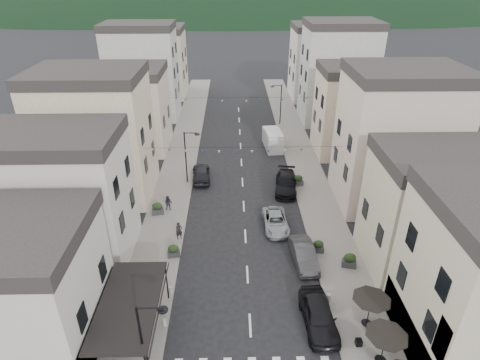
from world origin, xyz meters
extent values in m
cube|color=slate|center=(-7.50, 32.00, 0.06)|extent=(4.00, 76.00, 0.12)
cube|color=slate|center=(7.50, 32.00, 0.06)|extent=(4.00, 76.00, 0.12)
cube|color=black|center=(-7.50, 5.00, 3.20)|extent=(3.60, 7.50, 0.15)
cube|color=black|center=(-5.70, 5.00, 2.70)|extent=(0.34, 7.50, 0.99)
cylinder|color=black|center=(-5.80, 8.50, 1.60)|extent=(0.10, 0.10, 3.20)
cube|color=beige|center=(-14.50, 14.00, 5.00)|extent=(10.00, 7.00, 10.00)
cube|color=#262323|center=(-14.50, 14.00, 10.50)|extent=(10.20, 7.14, 1.00)
cube|color=#BEAA8F|center=(-14.50, 24.00, 6.00)|extent=(10.00, 8.00, 12.00)
cube|color=#262323|center=(-14.50, 24.00, 12.50)|extent=(10.20, 8.16, 1.00)
cube|color=beige|center=(-14.50, 36.00, 4.75)|extent=(10.00, 8.00, 9.50)
cube|color=#262323|center=(-14.50, 36.00, 10.00)|extent=(10.20, 8.16, 1.00)
cube|color=#999A95|center=(-14.50, 48.00, 6.50)|extent=(10.00, 7.00, 13.00)
cube|color=#262323|center=(-14.50, 48.00, 13.50)|extent=(10.20, 7.14, 1.00)
cube|color=#B9B393|center=(-14.50, 60.00, 5.50)|extent=(10.00, 9.00, 11.00)
cube|color=#262323|center=(-14.50, 60.00, 11.50)|extent=(10.20, 9.18, 1.00)
cube|color=#B9B393|center=(14.50, 12.00, 4.50)|extent=(10.00, 7.00, 9.00)
cube|color=#262323|center=(14.50, 12.00, 9.50)|extent=(10.20, 7.14, 1.00)
cube|color=beige|center=(14.50, 22.00, 6.25)|extent=(10.00, 8.00, 12.50)
cube|color=#262323|center=(14.50, 22.00, 13.00)|extent=(10.20, 8.16, 1.00)
cube|color=#BEAA8F|center=(14.50, 34.00, 5.00)|extent=(10.00, 7.00, 10.00)
cube|color=#262323|center=(14.50, 34.00, 10.50)|extent=(10.20, 7.14, 1.00)
cube|color=#999A95|center=(14.50, 46.00, 6.75)|extent=(10.00, 8.00, 13.50)
cube|color=#262323|center=(14.50, 46.00, 14.00)|extent=(10.20, 8.16, 1.00)
cube|color=beige|center=(14.50, 58.00, 5.75)|extent=(10.00, 9.00, 11.50)
cube|color=#262323|center=(14.50, 58.00, 12.00)|extent=(10.20, 9.18, 1.00)
cylinder|color=black|center=(7.70, 2.80, 1.27)|extent=(0.06, 0.06, 2.30)
cone|color=black|center=(7.70, 2.80, 2.37)|extent=(2.50, 2.50, 0.55)
cylinder|color=black|center=(7.70, 2.80, 0.49)|extent=(0.70, 0.70, 0.04)
cylinder|color=black|center=(7.70, 5.60, 1.27)|extent=(0.06, 0.06, 2.30)
cone|color=black|center=(7.70, 5.60, 2.37)|extent=(2.50, 2.50, 0.55)
cylinder|color=black|center=(7.70, 5.60, 0.49)|extent=(0.70, 0.70, 0.04)
cylinder|color=black|center=(-6.10, 2.00, 3.00)|extent=(0.14, 0.14, 6.00)
cylinder|color=black|center=(-5.40, 2.00, 5.90)|extent=(1.40, 0.10, 0.10)
cylinder|color=black|center=(-4.75, 2.00, 5.75)|extent=(0.56, 0.56, 0.08)
cylinder|color=black|center=(-6.10, 26.00, 3.00)|extent=(0.14, 0.14, 6.00)
cylinder|color=black|center=(-5.40, 26.00, 5.90)|extent=(1.40, 0.10, 0.10)
cylinder|color=black|center=(-4.75, 26.00, 5.75)|extent=(0.56, 0.56, 0.08)
cylinder|color=black|center=(6.10, 44.00, 3.00)|extent=(0.14, 0.14, 6.00)
cylinder|color=black|center=(5.40, 44.00, 5.90)|extent=(1.40, 0.10, 0.10)
cylinder|color=black|center=(4.75, 44.00, 5.75)|extent=(0.56, 0.56, 0.08)
cylinder|color=gray|center=(-5.70, 6.00, 0.42)|extent=(0.26, 0.26, 0.60)
cylinder|color=gray|center=(-5.70, 9.00, 0.42)|extent=(0.26, 0.26, 0.60)
cylinder|color=gray|center=(5.70, 8.00, 0.42)|extent=(0.26, 0.26, 0.60)
cylinder|color=black|center=(0.00, 22.00, 6.00)|extent=(19.00, 0.02, 0.02)
cone|color=beige|center=(-8.71, 22.00, 5.81)|extent=(0.28, 0.28, 0.24)
cone|color=navy|center=(-7.12, 22.00, 5.73)|extent=(0.28, 0.28, 0.24)
cone|color=beige|center=(-5.54, 22.00, 5.65)|extent=(0.28, 0.28, 0.24)
cone|color=navy|center=(-3.96, 22.00, 5.58)|extent=(0.28, 0.28, 0.24)
cone|color=beige|center=(-2.38, 22.00, 5.54)|extent=(0.28, 0.28, 0.24)
cone|color=navy|center=(-0.79, 22.00, 5.51)|extent=(0.28, 0.28, 0.24)
cone|color=beige|center=(0.79, 22.00, 5.51)|extent=(0.28, 0.28, 0.24)
cone|color=navy|center=(2.38, 22.00, 5.54)|extent=(0.28, 0.28, 0.24)
cone|color=beige|center=(3.96, 22.00, 5.58)|extent=(0.28, 0.28, 0.24)
cone|color=navy|center=(5.54, 22.00, 5.65)|extent=(0.28, 0.28, 0.24)
cone|color=beige|center=(7.12, 22.00, 5.73)|extent=(0.28, 0.28, 0.24)
cone|color=navy|center=(8.71, 22.00, 5.81)|extent=(0.28, 0.28, 0.24)
cylinder|color=black|center=(0.00, 38.00, 6.00)|extent=(19.00, 0.02, 0.02)
cone|color=beige|center=(-8.71, 38.00, 5.81)|extent=(0.28, 0.28, 0.24)
cone|color=navy|center=(-7.12, 38.00, 5.73)|extent=(0.28, 0.28, 0.24)
cone|color=beige|center=(-5.54, 38.00, 5.65)|extent=(0.28, 0.28, 0.24)
cone|color=navy|center=(-3.96, 38.00, 5.58)|extent=(0.28, 0.28, 0.24)
cone|color=beige|center=(-2.38, 38.00, 5.54)|extent=(0.28, 0.28, 0.24)
cone|color=navy|center=(-0.79, 38.00, 5.51)|extent=(0.28, 0.28, 0.24)
cone|color=beige|center=(0.79, 38.00, 5.51)|extent=(0.28, 0.28, 0.24)
cone|color=navy|center=(2.38, 38.00, 5.54)|extent=(0.28, 0.28, 0.24)
cone|color=beige|center=(3.96, 38.00, 5.58)|extent=(0.28, 0.28, 0.24)
cone|color=navy|center=(5.54, 38.00, 5.65)|extent=(0.28, 0.28, 0.24)
cone|color=beige|center=(7.12, 38.00, 5.73)|extent=(0.28, 0.28, 0.24)
cone|color=navy|center=(8.71, 38.00, 5.81)|extent=(0.28, 0.28, 0.24)
imported|color=black|center=(4.56, 6.00, 0.86)|extent=(2.28, 5.15, 1.72)
imported|color=#303032|center=(4.60, 12.43, 0.77)|extent=(2.00, 4.79, 1.54)
imported|color=gray|center=(2.80, 17.27, 0.66)|extent=(2.34, 4.80, 1.31)
imported|color=black|center=(4.60, 24.22, 0.80)|extent=(2.93, 5.75, 1.60)
imported|color=black|center=(-4.60, 26.69, 0.82)|extent=(2.27, 4.92, 1.63)
cube|color=silver|center=(4.20, 35.47, 1.05)|extent=(2.44, 5.20, 2.10)
cube|color=silver|center=(4.26, 34.84, 2.15)|extent=(2.24, 3.52, 0.52)
cylinder|color=black|center=(3.53, 33.51, 0.37)|extent=(0.33, 0.76, 0.73)
cylinder|color=black|center=(5.21, 33.66, 0.37)|extent=(0.33, 0.76, 0.73)
cylinder|color=black|center=(3.19, 37.27, 0.37)|extent=(0.33, 0.76, 0.73)
cylinder|color=black|center=(4.87, 37.42, 0.37)|extent=(0.33, 0.76, 0.73)
imported|color=black|center=(-5.80, 15.62, 0.94)|extent=(0.71, 0.61, 1.65)
imported|color=#26212D|center=(-7.36, 20.25, 0.91)|extent=(0.81, 0.65, 1.58)
cube|color=#2A2A2C|center=(-6.00, 13.22, 0.37)|extent=(1.08, 0.70, 0.50)
ellipsoid|color=black|center=(-6.00, 13.22, 0.92)|extent=(0.88, 0.56, 0.64)
cube|color=#2F2F31|center=(-8.33, 19.63, 0.39)|extent=(1.17, 0.75, 0.55)
ellipsoid|color=black|center=(-8.33, 19.63, 0.99)|extent=(0.96, 0.61, 0.70)
cube|color=#303033|center=(6.00, 13.59, 0.36)|extent=(1.03, 0.64, 0.49)
ellipsoid|color=black|center=(6.00, 13.59, 0.90)|extent=(0.86, 0.55, 0.63)
cube|color=#2D2C2F|center=(8.12, 11.66, 0.40)|extent=(1.23, 0.86, 0.56)
ellipsoid|color=black|center=(8.12, 11.66, 1.01)|extent=(0.98, 0.62, 0.71)
cube|color=#323235|center=(6.00, 24.99, 0.39)|extent=(1.21, 0.86, 0.55)
ellipsoid|color=black|center=(6.00, 24.99, 0.99)|extent=(0.96, 0.61, 0.70)
camera|label=1|loc=(-1.07, -13.00, 21.48)|focal=30.00mm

